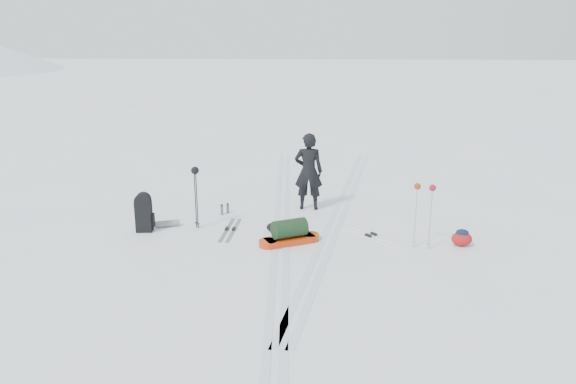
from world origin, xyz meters
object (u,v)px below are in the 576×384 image
Objects in this scene: skier at (308,171)px; ski_poles_black at (195,178)px; expedition_rucksack at (147,213)px; pulk_sled at (290,234)px.

ski_poles_black is (-2.53, -1.70, 0.21)m from skier.
skier is 2.18× the size of expedition_rucksack.
expedition_rucksack is at bearing 28.44° from skier.
ski_poles_black is at bearing 33.60° from skier.
skier reaches higher than ski_poles_black.
skier reaches higher than pulk_sled.
pulk_sled is 3.38m from expedition_rucksack.
ski_poles_black is (1.10, 0.29, 0.78)m from expedition_rucksack.
ski_poles_black is at bearing 130.41° from pulk_sled.
skier is 3.06m from ski_poles_black.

